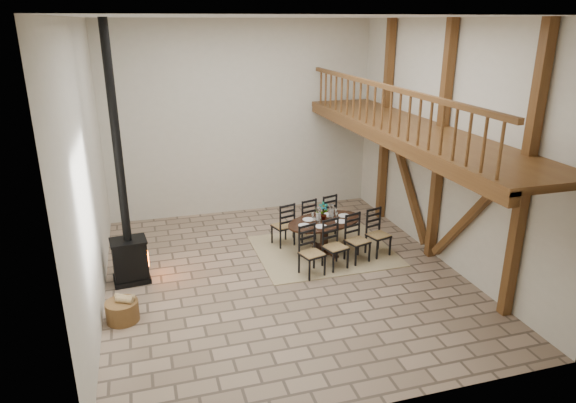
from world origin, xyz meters
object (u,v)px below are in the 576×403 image
object	(u,v)px
dining_table	(326,237)
log_stack	(129,277)
wood_stove	(127,230)
log_basket	(122,310)

from	to	relation	value
dining_table	log_stack	world-z (taller)	dining_table
wood_stove	log_basket	distance (m)	1.71
wood_stove	log_basket	size ratio (longest dim) A/B	8.91
wood_stove	log_stack	xyz separation A→B (m)	(-0.05, -0.02, -1.02)
dining_table	log_basket	bearing A→B (deg)	-175.86
wood_stove	log_stack	distance (m)	1.02
log_basket	log_stack	distance (m)	1.43
log_basket	log_stack	xyz separation A→B (m)	(0.11, 1.42, -0.10)
wood_stove	log_stack	bearing A→B (deg)	-166.40
wood_stove	log_basket	world-z (taller)	wood_stove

